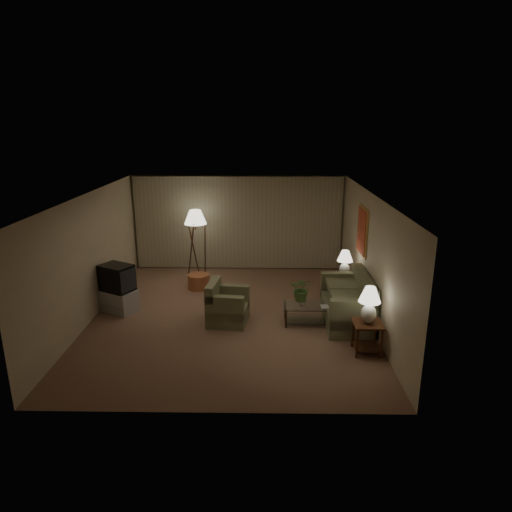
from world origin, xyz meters
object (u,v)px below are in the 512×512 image
Objects in this scene: ottoman at (199,281)px; vase at (301,301)px; table_lamp_far at (345,261)px; coffee_table at (308,311)px; sofa at (346,304)px; floor_lamp at (196,242)px; crt_tv at (117,278)px; armchair at (228,306)px; side_table_far at (344,284)px; side_table_near at (367,332)px; tv_cabinet at (119,300)px; table_lamp_near at (369,302)px.

vase is (2.48, -2.09, 0.32)m from ottoman.
table_lamp_far is 1.80m from coffee_table.
floor_lamp is at bearing -128.50° from sofa.
armchair is at bearing 16.41° from crt_tv.
side_table_far is at bearing 90.00° from table_lamp_far.
side_table_far reaches higher than ottoman.
side_table_near is at bearing 9.41° from crt_tv.
armchair reaches higher than side_table_far.
armchair is (-2.53, -0.06, -0.05)m from sofa.
table_lamp_far is 0.68× the size of tv_cabinet.
floor_lamp is 10.99× the size of vase.
tv_cabinet is 2.95m from floor_lamp.
table_lamp_near reaches higher than side_table_near.
vase is (-1.12, -1.35, 0.10)m from side_table_far.
sofa is 0.83m from coffee_table.
tv_cabinet is (-5.20, 1.85, -0.76)m from table_lamp_near.
floor_lamp is 4.09m from vase.
armchair reaches higher than tv_cabinet.
vase is at bearing 131.81° from side_table_near.
table_lamp_near reaches higher than sofa.
side_table_far is 2.67m from table_lamp_near.
ottoman is at bearing 30.91° from armchair.
table_lamp_near is 2.60m from table_lamp_far.
sofa is 2.22× the size of crt_tv.
side_table_far is 0.58m from table_lamp_far.
armchair is 3.05m from table_lamp_far.
vase is at bearing -84.48° from armchair.
side_table_far is at bearing 90.00° from table_lamp_near.
armchair is at bearing 178.80° from coffee_table.
table_lamp_near is (0.15, -1.35, 0.60)m from sofa.
table_lamp_far is 1.16× the size of ottoman.
side_table_near is at bearing -90.00° from table_lamp_far.
floor_lamp is at bearing 131.04° from table_lamp_near.
table_lamp_far is 3.75m from ottoman.
side_table_near is 5.53m from crt_tv.
side_table_far is 3.55× the size of vase.
crt_tv is (-5.05, 0.50, 0.39)m from sofa.
table_lamp_near is 5.57m from tv_cabinet.
side_table_near is at bearing -48.96° from floor_lamp.
vase is (-1.12, 1.25, -0.51)m from table_lamp_near.
floor_lamp is at bearing 26.51° from armchair.
floor_lamp reaches higher than vase.
sofa reaches higher than vase.
sofa is 11.12× the size of vase.
side_table_far is (0.15, 1.25, -0.01)m from sofa.
side_table_near is 4.91m from ottoman.
sofa reaches higher than armchair.
armchair is 6.16× the size of vase.
table_lamp_far is at bearing -11.56° from ottoman.
table_lamp_near is at bearing -48.19° from vase.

